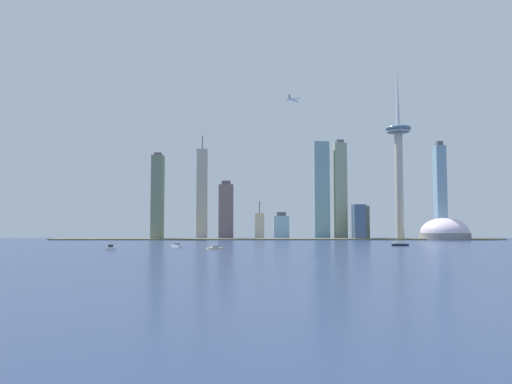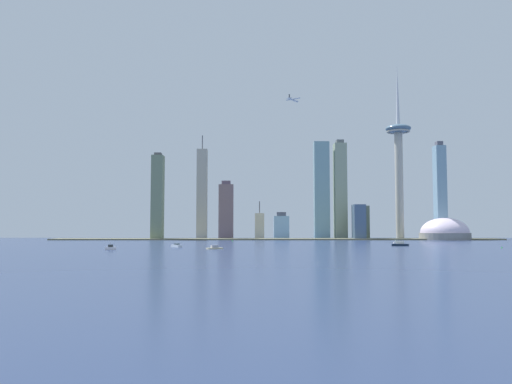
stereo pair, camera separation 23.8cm
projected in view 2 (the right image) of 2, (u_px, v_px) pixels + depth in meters
ground_plane at (318, 260)px, 319.22m from camera, size 6000.00×6000.00×0.00m
waterfront_pier at (277, 239)px, 833.06m from camera, size 716.77×47.58×2.19m
observation_tower at (399, 154)px, 876.29m from camera, size 42.23×42.23×297.52m
stadium_dome at (445, 234)px, 830.62m from camera, size 79.53×79.53×48.49m
skyscraper_0 at (322, 190)px, 896.61m from camera, size 26.13×18.56×167.94m
skyscraper_1 at (359, 222)px, 839.26m from camera, size 18.71×25.19×56.77m
skyscraper_2 at (440, 191)px, 892.97m from camera, size 17.13×21.42×168.04m
skyscraper_3 at (260, 226)px, 897.89m from camera, size 15.90×17.21×65.06m
skyscraper_4 at (202, 194)px, 883.80m from camera, size 17.47×14.61×177.18m
skyscraper_5 at (281, 226)px, 935.87m from camera, size 27.51×18.88×47.24m
skyscraper_6 at (226, 211)px, 927.13m from camera, size 26.06×14.33×103.20m
skyscraper_7 at (158, 197)px, 841.26m from camera, size 18.29×22.84×140.89m
skyscraper_8 at (362, 223)px, 873.31m from camera, size 19.42×27.13×56.02m
skyscraper_9 at (340, 190)px, 896.24m from camera, size 20.56×24.71×171.14m
boat_0 at (177, 246)px, 527.91m from camera, size 12.85×14.70×3.86m
boat_1 at (215, 248)px, 481.96m from camera, size 15.85×11.70×3.71m
boat_2 at (396, 242)px, 649.71m from camera, size 8.31×4.15×4.22m
boat_3 at (111, 248)px, 467.03m from camera, size 9.69×4.00×10.06m
boat_4 at (400, 244)px, 560.85m from camera, size 18.45×8.49×5.23m
channel_buoy_0 at (502, 247)px, 505.06m from camera, size 1.14×1.14×1.65m
channel_buoy_1 at (232, 241)px, 739.78m from camera, size 1.45×1.45×2.55m
airplane at (293, 100)px, 781.63m from camera, size 21.63×23.74×7.79m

